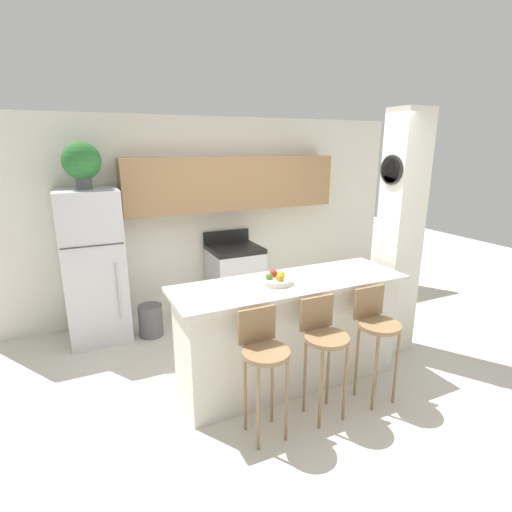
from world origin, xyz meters
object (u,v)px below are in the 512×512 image
(bar_stool_mid, at_px, (324,340))
(potted_plant_on_fridge, at_px, (82,162))
(bar_stool_left, at_px, (264,354))
(stove_range, at_px, (235,279))
(trash_bin, at_px, (151,320))
(refrigerator, at_px, (94,267))
(fruit_bowl, at_px, (276,280))
(bar_stool_right, at_px, (376,327))

(bar_stool_mid, xyz_separation_m, potted_plant_on_fridge, (-1.56, 2.29, 1.34))
(bar_stool_left, bearing_deg, stove_range, 72.75)
(bar_stool_left, bearing_deg, trash_bin, 102.71)
(refrigerator, xyz_separation_m, fruit_bowl, (1.40, -1.75, 0.18))
(stove_range, distance_m, trash_bin, 1.24)
(bar_stool_left, relative_size, bar_stool_right, 1.00)
(bar_stool_mid, height_order, fruit_bowl, fruit_bowl)
(refrigerator, distance_m, trash_bin, 0.90)
(fruit_bowl, bearing_deg, bar_stool_left, -125.61)
(refrigerator, relative_size, bar_stool_right, 1.71)
(potted_plant_on_fridge, distance_m, trash_bin, 1.93)
(trash_bin, bearing_deg, bar_stool_right, -53.16)
(stove_range, height_order, bar_stool_left, stove_range)
(bar_stool_mid, distance_m, trash_bin, 2.36)
(refrigerator, relative_size, potted_plant_on_fridge, 3.49)
(bar_stool_left, relative_size, fruit_bowl, 3.59)
(bar_stool_left, distance_m, fruit_bowl, 0.76)
(potted_plant_on_fridge, xyz_separation_m, fruit_bowl, (1.40, -1.75, -0.97))
(bar_stool_left, xyz_separation_m, bar_stool_mid, (0.54, 0.00, 0.00))
(bar_stool_left, bearing_deg, bar_stool_right, 0.00)
(bar_stool_right, bearing_deg, stove_range, 99.01)
(refrigerator, bearing_deg, trash_bin, -21.93)
(potted_plant_on_fridge, bearing_deg, bar_stool_mid, -55.81)
(potted_plant_on_fridge, relative_size, trash_bin, 1.31)
(bar_stool_left, height_order, potted_plant_on_fridge, potted_plant_on_fridge)
(refrigerator, xyz_separation_m, bar_stool_mid, (1.56, -2.29, -0.18))
(bar_stool_left, height_order, bar_stool_right, same)
(fruit_bowl, bearing_deg, stove_range, 79.50)
(refrigerator, bearing_deg, potted_plant_on_fridge, 117.24)
(bar_stool_right, relative_size, trash_bin, 2.67)
(fruit_bowl, distance_m, trash_bin, 1.95)
(bar_stool_mid, xyz_separation_m, trash_bin, (-1.01, 2.07, -0.50))
(bar_stool_mid, distance_m, bar_stool_right, 0.54)
(stove_range, xyz_separation_m, fruit_bowl, (-0.33, -1.77, 0.59))
(refrigerator, height_order, bar_stool_mid, refrigerator)
(stove_range, xyz_separation_m, trash_bin, (-1.18, -0.24, -0.27))
(refrigerator, xyz_separation_m, potted_plant_on_fridge, (-0.00, 0.00, 1.15))
(stove_range, relative_size, bar_stool_right, 1.05)
(refrigerator, relative_size, bar_stool_mid, 1.71)
(bar_stool_left, bearing_deg, potted_plant_on_fridge, 113.88)
(fruit_bowl, height_order, trash_bin, fruit_bowl)
(refrigerator, xyz_separation_m, stove_range, (1.73, 0.02, -0.41))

